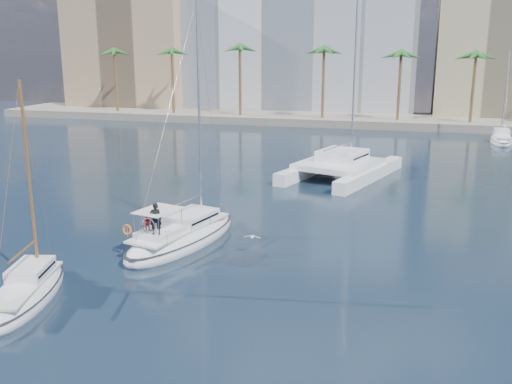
% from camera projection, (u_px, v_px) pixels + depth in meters
% --- Properties ---
extents(ground, '(160.00, 160.00, 0.00)m').
position_uv_depth(ground, '(248.00, 252.00, 33.76)').
color(ground, black).
rests_on(ground, ground).
extents(quay, '(120.00, 14.00, 1.20)m').
position_uv_depth(quay, '(354.00, 119.00, 90.60)').
color(quay, gray).
rests_on(quay, ground).
extents(building_modern, '(42.00, 16.00, 28.00)m').
position_uv_depth(building_modern, '(297.00, 34.00, 101.59)').
color(building_modern, white).
rests_on(building_modern, ground).
extents(building_tan_left, '(22.00, 14.00, 22.00)m').
position_uv_depth(building_tan_left, '(134.00, 51.00, 106.30)').
color(building_tan_left, tan).
rests_on(building_tan_left, ground).
extents(building_beige, '(20.00, 14.00, 20.00)m').
position_uv_depth(building_beige, '(501.00, 58.00, 91.04)').
color(building_beige, '#BFB189').
rests_on(building_beige, ground).
extents(palm_left, '(3.60, 3.60, 12.30)m').
position_uv_depth(palm_left, '(145.00, 56.00, 93.21)').
color(palm_left, brown).
rests_on(palm_left, ground).
extents(palm_centre, '(3.60, 3.60, 12.30)m').
position_uv_depth(palm_centre, '(354.00, 57.00, 84.48)').
color(palm_centre, brown).
rests_on(palm_centre, ground).
extents(main_sloop, '(5.57, 10.73, 15.22)m').
position_uv_depth(main_sloop, '(182.00, 236.00, 35.02)').
color(main_sloop, white).
rests_on(main_sloop, ground).
extents(small_sloop, '(4.19, 7.97, 10.95)m').
position_uv_depth(small_sloop, '(27.00, 292.00, 27.20)').
color(small_sloop, white).
rests_on(small_sloop, ground).
extents(catamaran, '(10.63, 15.13, 19.78)m').
position_uv_depth(catamaran, '(341.00, 164.00, 53.05)').
color(catamaran, white).
rests_on(catamaran, ground).
extents(seagull, '(1.02, 0.44, 0.19)m').
position_uv_depth(seagull, '(252.00, 237.00, 33.14)').
color(seagull, silver).
rests_on(seagull, ground).
extents(moored_yacht_a, '(3.37, 9.52, 11.90)m').
position_uv_depth(moored_yacht_a, '(501.00, 142.00, 72.54)').
color(moored_yacht_a, white).
rests_on(moored_yacht_a, ground).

